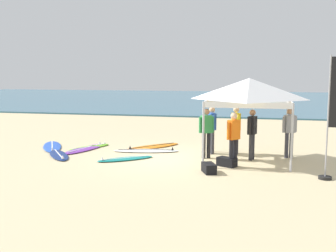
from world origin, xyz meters
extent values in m
plane|color=beige|center=(0.00, 0.00, 0.00)|extent=(80.00, 80.00, 0.00)
cube|color=#386B84|center=(0.00, 30.94, 0.05)|extent=(80.00, 36.00, 0.10)
cylinder|color=#B7B7BC|center=(1.16, -1.04, 1.02)|extent=(0.07, 0.07, 2.05)
cylinder|color=#B7B7BC|center=(3.78, -1.04, 1.02)|extent=(0.07, 0.07, 2.05)
cylinder|color=#B7B7BC|center=(1.16, 1.58, 1.02)|extent=(0.07, 0.07, 2.05)
cylinder|color=#B7B7BC|center=(3.78, 1.58, 1.02)|extent=(0.07, 0.07, 2.05)
cube|color=white|center=(2.47, -1.04, 1.96)|extent=(2.62, 0.03, 0.18)
cube|color=white|center=(2.47, 1.58, 1.96)|extent=(2.62, 0.03, 0.18)
cube|color=white|center=(1.16, 0.27, 1.96)|extent=(0.03, 2.62, 0.18)
cube|color=white|center=(3.78, 0.27, 1.96)|extent=(0.03, 2.62, 0.18)
pyramid|color=white|center=(2.47, 0.27, 2.40)|extent=(2.74, 2.74, 0.70)
ellipsoid|color=#7AD12D|center=(-3.64, 1.22, 0.04)|extent=(1.35, 1.91, 0.07)
cube|color=white|center=(-3.64, 1.22, 0.07)|extent=(0.81, 1.44, 0.01)
cone|color=white|center=(-3.27, 1.90, 0.13)|extent=(0.09, 0.09, 0.12)
ellipsoid|color=white|center=(-1.28, 1.02, 0.04)|extent=(2.51, 1.13, 0.07)
cube|color=black|center=(-1.28, 1.02, 0.07)|extent=(2.03, 0.46, 0.01)
cone|color=black|center=(-0.31, 1.22, 0.13)|extent=(0.09, 0.09, 0.12)
ellipsoid|color=navy|center=(-4.07, -0.44, 0.04)|extent=(1.72, 2.03, 0.07)
cube|color=white|center=(-4.07, -0.44, 0.07)|extent=(1.11, 1.46, 0.01)
cone|color=white|center=(-3.55, -1.13, 0.13)|extent=(0.09, 0.09, 0.12)
ellipsoid|color=#19847F|center=(-1.56, -0.52, 0.04)|extent=(1.86, 1.65, 0.07)
cube|color=white|center=(-1.56, -0.52, 0.07)|extent=(1.33, 1.09, 0.01)
cone|color=white|center=(-2.18, -1.03, 0.13)|extent=(0.09, 0.09, 0.12)
ellipsoid|color=blue|center=(-5.13, 1.04, 0.04)|extent=(1.82, 2.55, 0.07)
cube|color=white|center=(-5.13, 1.04, 0.07)|extent=(1.08, 1.91, 0.01)
cone|color=white|center=(-4.63, 0.13, 0.13)|extent=(0.09, 0.09, 0.12)
ellipsoid|color=purple|center=(-3.66, 0.87, 0.04)|extent=(1.14, 2.46, 0.07)
cube|color=white|center=(-3.66, 0.87, 0.07)|extent=(0.48, 1.98, 0.01)
cone|color=white|center=(-3.45, 1.82, 0.13)|extent=(0.09, 0.09, 0.12)
ellipsoid|color=orange|center=(-1.27, 1.90, 0.04)|extent=(2.13, 2.39, 0.07)
cube|color=black|center=(-1.27, 1.90, 0.07)|extent=(1.39, 1.70, 0.01)
cone|color=black|center=(-1.93, 1.09, 0.13)|extent=(0.09, 0.09, 0.12)
cylinder|color=#2D2D33|center=(1.95, 1.49, 0.44)|extent=(0.13, 0.13, 0.88)
cylinder|color=#2D2D33|center=(2.03, 1.33, 0.44)|extent=(0.13, 0.13, 0.88)
cube|color=yellow|center=(1.99, 1.41, 1.18)|extent=(0.36, 0.42, 0.60)
sphere|color=beige|center=(1.99, 1.41, 1.60)|extent=(0.21, 0.21, 0.21)
cylinder|color=yellow|center=(1.89, 1.61, 1.16)|extent=(0.09, 0.09, 0.54)
cylinder|color=yellow|center=(2.10, 1.20, 1.16)|extent=(0.09, 0.09, 0.54)
cylinder|color=black|center=(2.01, -0.88, 0.44)|extent=(0.13, 0.13, 0.88)
cylinder|color=black|center=(2.13, -0.74, 0.44)|extent=(0.13, 0.13, 0.88)
cube|color=orange|center=(2.07, -0.81, 1.18)|extent=(0.40, 0.42, 0.60)
sphere|color=beige|center=(2.07, -0.81, 1.60)|extent=(0.21, 0.21, 0.21)
cylinder|color=orange|center=(1.91, -0.98, 1.16)|extent=(0.09, 0.09, 0.54)
cylinder|color=orange|center=(2.22, -0.64, 1.16)|extent=(0.09, 0.09, 0.54)
cylinder|color=#383842|center=(3.92, 1.12, 0.44)|extent=(0.13, 0.13, 0.88)
cylinder|color=#383842|center=(3.76, 1.04, 0.44)|extent=(0.13, 0.13, 0.88)
cube|color=gray|center=(3.84, 1.08, 1.18)|extent=(0.42, 0.36, 0.60)
sphere|color=#9E7051|center=(3.84, 1.08, 1.60)|extent=(0.21, 0.21, 0.21)
cylinder|color=gray|center=(4.04, 1.19, 1.16)|extent=(0.09, 0.09, 0.54)
cylinder|color=gray|center=(3.63, 0.97, 1.16)|extent=(0.09, 0.09, 0.54)
cylinder|color=#383842|center=(1.11, 1.27, 0.44)|extent=(0.13, 0.13, 0.88)
cylinder|color=#383842|center=(1.19, 1.11, 0.44)|extent=(0.13, 0.13, 0.88)
cube|color=#2851B2|center=(1.15, 1.19, 1.18)|extent=(0.35, 0.42, 0.60)
sphere|color=tan|center=(1.15, 1.19, 1.60)|extent=(0.21, 0.21, 0.21)
cylinder|color=#2851B2|center=(1.05, 1.40, 1.16)|extent=(0.09, 0.09, 0.54)
cylinder|color=#2851B2|center=(1.25, 0.98, 1.16)|extent=(0.09, 0.09, 0.54)
cylinder|color=#2D2D33|center=(2.62, 0.50, 0.44)|extent=(0.13, 0.13, 0.88)
cylinder|color=#2D2D33|center=(2.57, 0.32, 0.44)|extent=(0.13, 0.13, 0.88)
cube|color=black|center=(2.59, 0.41, 1.18)|extent=(0.32, 0.41, 0.60)
sphere|color=#9E7051|center=(2.59, 0.41, 1.60)|extent=(0.21, 0.21, 0.21)
cylinder|color=black|center=(2.66, 0.63, 1.16)|extent=(0.09, 0.09, 0.54)
cylinder|color=black|center=(2.52, 0.19, 1.16)|extent=(0.09, 0.09, 0.54)
cylinder|color=black|center=(0.99, 0.31, 0.44)|extent=(0.13, 0.13, 0.88)
cylinder|color=black|center=(1.14, 0.40, 0.44)|extent=(0.13, 0.13, 0.88)
cube|color=#2D8C47|center=(1.06, 0.35, 1.18)|extent=(0.42, 0.37, 0.60)
sphere|color=#9E7051|center=(1.06, 0.35, 1.60)|extent=(0.21, 0.21, 0.21)
cylinder|color=#2D8C47|center=(0.86, 0.23, 1.16)|extent=(0.09, 0.09, 0.54)
cylinder|color=#2D8C47|center=(1.26, 0.47, 1.16)|extent=(0.09, 0.09, 0.54)
cylinder|color=#99999E|center=(4.65, -1.70, 1.70)|extent=(0.04, 0.04, 3.40)
cylinder|color=black|center=(4.65, -1.70, 0.04)|extent=(0.36, 0.36, 0.08)
cube|color=black|center=(1.87, -0.73, 0.14)|extent=(0.68, 0.58, 0.28)
cube|color=black|center=(1.43, -1.70, 0.14)|extent=(0.53, 0.68, 0.28)
camera|label=1|loc=(2.91, -13.45, 2.93)|focal=43.88mm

